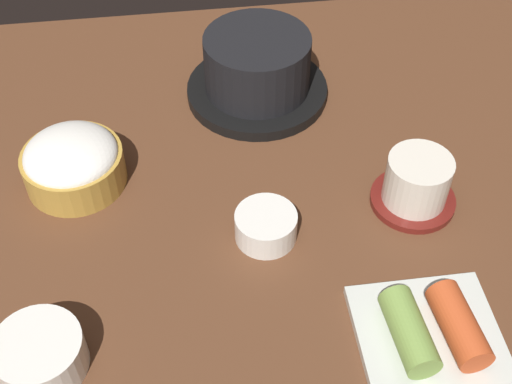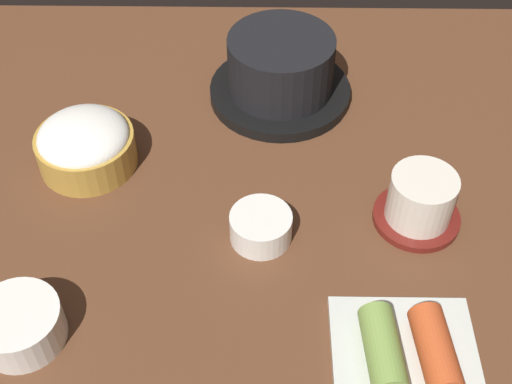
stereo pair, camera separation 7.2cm
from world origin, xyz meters
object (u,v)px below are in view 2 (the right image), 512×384
at_px(stone_pot, 281,70).
at_px(tea_cup_with_saucer, 420,201).
at_px(kimchi_plate, 407,356).
at_px(rice_bowl, 85,144).
at_px(side_bowl_near, 19,324).
at_px(banchan_cup_center, 261,226).

bearing_deg(stone_pot, tea_cup_with_saucer, -55.08).
bearing_deg(kimchi_plate, tea_cup_with_saucer, 78.59).
relative_size(tea_cup_with_saucer, kimchi_plate, 0.70).
height_order(rice_bowl, side_bowl_near, rice_bowl).
bearing_deg(stone_pot, banchan_cup_center, -95.50).
height_order(tea_cup_with_saucer, kimchi_plate, tea_cup_with_saucer).
bearing_deg(stone_pot, kimchi_plate, -73.96).
height_order(stone_pot, rice_bowl, stone_pot).
distance_m(stone_pot, tea_cup_with_saucer, 0.25).
xyz_separation_m(tea_cup_with_saucer, kimchi_plate, (-0.03, -0.17, -0.01)).
xyz_separation_m(stone_pot, banchan_cup_center, (-0.02, -0.23, -0.02)).
distance_m(rice_bowl, kimchi_plate, 0.42).
height_order(stone_pot, side_bowl_near, stone_pot).
distance_m(kimchi_plate, side_bowl_near, 0.35).
height_order(tea_cup_with_saucer, banchan_cup_center, tea_cup_with_saucer).
bearing_deg(tea_cup_with_saucer, side_bowl_near, -158.94).
bearing_deg(banchan_cup_center, stone_pot, 84.50).
distance_m(rice_bowl, banchan_cup_center, 0.23).
relative_size(rice_bowl, side_bowl_near, 1.39).
height_order(banchan_cup_center, side_bowl_near, side_bowl_near).
height_order(rice_bowl, banchan_cup_center, rice_bowl).
height_order(stone_pot, tea_cup_with_saucer, stone_pot).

